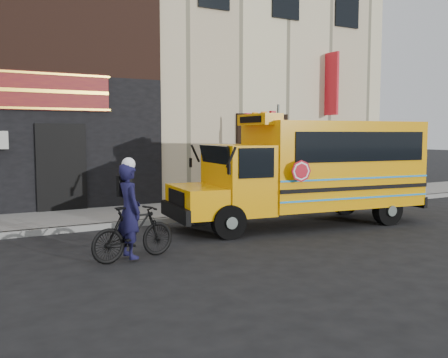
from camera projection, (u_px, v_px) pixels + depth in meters
name	position (u px, v px, depth m)	size (l,w,h in m)	color
ground	(249.00, 236.00, 11.81)	(120.00, 120.00, 0.00)	black
curb	(200.00, 217.00, 14.05)	(40.00, 0.20, 0.15)	gray
sidewalk	(178.00, 210.00, 15.36)	(40.00, 3.00, 0.15)	#615E5B
building	(112.00, 43.00, 20.30)	(20.00, 10.70, 12.00)	beige
school_bus	(312.00, 168.00, 13.33)	(7.10, 2.91, 2.92)	black
sign_pole	(278.00, 152.00, 16.00)	(0.07, 0.29, 3.36)	#3D4541
bicycle	(134.00, 233.00, 9.58)	(0.50, 1.76, 1.06)	black
cyclist	(129.00, 213.00, 9.53)	(0.66, 0.43, 1.82)	black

